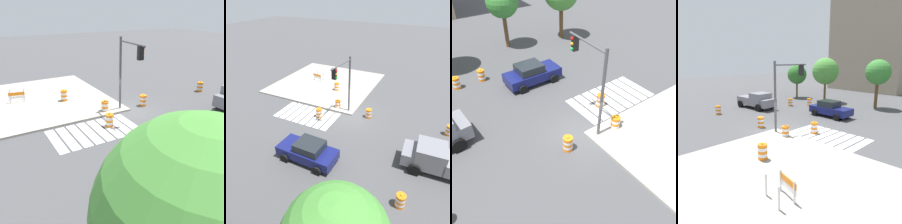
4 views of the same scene
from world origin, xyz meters
The scene contains 15 objects.
ground_plane centered at (0.00, 0.00, 0.00)m, with size 120.00×120.00×0.00m, color #474749.
sidewalk_corner centered at (6.00, -6.00, 0.07)m, with size 12.00×12.00×0.15m, color #9E998E.
crosswalk_stripes centered at (4.00, 1.80, 0.01)m, with size 5.85×3.20×0.02m.
sports_car centered at (0.48, 6.98, 0.81)m, with size 4.33×2.20×1.63m.
pickup_truck centered at (-7.95, 4.00, 0.97)m, with size 5.23×2.53×1.92m.
traffic_barrel_near_corner centered at (1.87, -0.74, 0.45)m, with size 0.56×0.56×1.02m.
traffic_barrel_crosswalk_end centered at (-2.61, 9.63, 0.45)m, with size 0.56×0.56×1.02m.
traffic_barrel_median_near centered at (-6.30, 7.89, 0.45)m, with size 0.56×0.56×1.02m.
traffic_barrel_median_far centered at (-4.60, 9.63, 0.45)m, with size 0.56×0.56×1.02m.
traffic_barrel_far_curb centered at (-8.58, -0.79, 0.45)m, with size 0.56×0.56×1.02m.
traffic_barrel_lane_center centered at (2.76, 1.57, 0.45)m, with size 0.56×0.56×1.02m.
traffic_barrel_opposite_curb centered at (-1.54, -0.45, 0.45)m, with size 0.56×0.56×1.02m.
traffic_barrel_on_sidewalk centered at (3.84, -4.44, 0.60)m, with size 0.56×0.56×1.02m.
construction_barricade centered at (7.41, -6.10, 0.72)m, with size 1.37×1.03×1.00m.
traffic_light_pole centered at (0.67, 0.54, 3.91)m, with size 0.48×3.29×5.50m.
Camera 2 is at (-6.50, 16.37, 10.93)m, focal length 33.89 mm.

